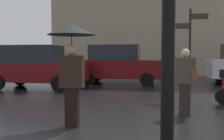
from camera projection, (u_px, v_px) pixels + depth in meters
The scene contains 5 objects.
pedestrian_with_umbrella at pixel (72, 48), 4.97m from camera, with size 0.94×0.94×2.02m.
pedestrian_with_bag at pixel (186, 78), 5.96m from camera, with size 0.48×0.24×1.57m.
parked_car_right at pixel (36, 67), 10.96m from camera, with size 4.09×1.93×1.83m.
parked_car_distant at pixel (118, 64), 12.71m from camera, with size 4.30×2.02×1.92m.
street_signpost at pixel (190, 44), 8.36m from camera, with size 1.08×0.08×2.92m.
Camera 1 is at (0.03, -2.61, 1.41)m, focal length 41.00 mm.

